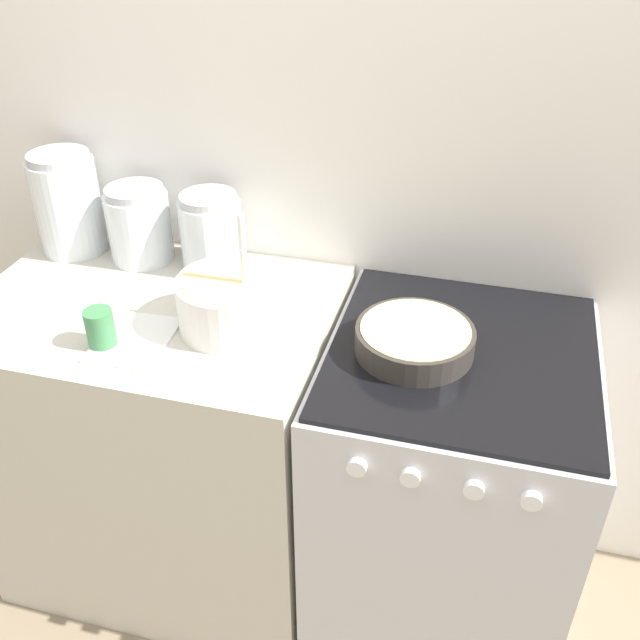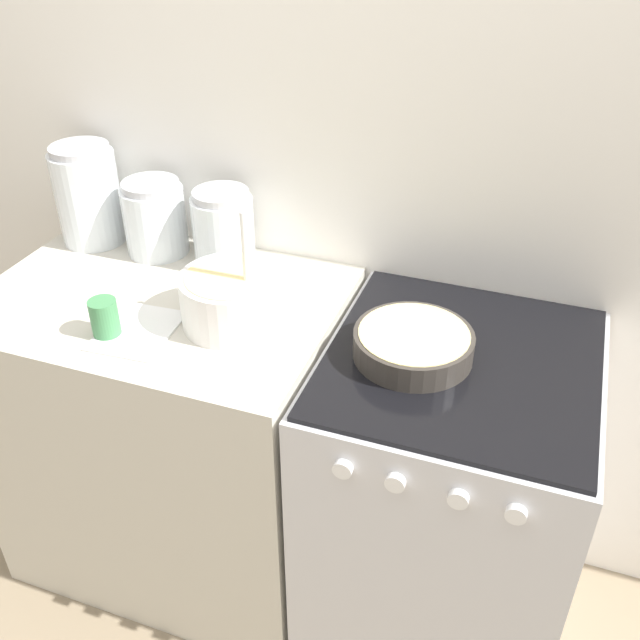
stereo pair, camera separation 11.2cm
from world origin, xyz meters
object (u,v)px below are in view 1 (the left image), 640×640
Objects in this scene: storage_jar_middle at (140,229)px; storage_jar_left at (69,209)px; mixing_bowl at (229,300)px; storage_jar_right at (212,237)px; tin_can at (100,329)px; baking_pan at (415,339)px; stove at (444,494)px.

storage_jar_left is at bearing 180.00° from storage_jar_middle.
storage_jar_right is (-0.14, 0.25, 0.02)m from mixing_bowl.
mixing_bowl is at bearing 30.89° from tin_can.
storage_jar_middle is at bearing 162.83° from baking_pan.
storage_jar_left is at bearing 166.27° from baking_pan.
tin_can is at bearing -104.64° from storage_jar_right.
tin_can is at bearing -75.82° from storage_jar_middle.
baking_pan is at bearing -13.73° from storage_jar_left.
baking_pan is 2.85× the size of tin_can.
storage_jar_middle is (-0.35, 0.25, 0.02)m from mixing_bowl.
storage_jar_left is 1.33× the size of storage_jar_right.
baking_pan is (-0.11, -0.03, 0.49)m from stove.
storage_jar_right is (0.21, 0.00, 0.00)m from storage_jar_middle.
stove is at bearing -11.08° from storage_jar_left.
baking_pan is at bearing -166.01° from stove.
stove is 0.95m from tin_can.
storage_jar_right is at bearing 0.00° from storage_jar_middle.
storage_jar_left is (-0.99, 0.24, 0.09)m from baking_pan.
storage_jar_left reaches higher than baking_pan.
mixing_bowl is 1.40× the size of storage_jar_right.
storage_jar_left reaches higher than tin_can.
baking_pan is 1.02m from storage_jar_left.
tin_can is (0.31, -0.40, -0.07)m from storage_jar_left.
mixing_bowl is at bearing -60.18° from storage_jar_right.
stove is 0.90m from storage_jar_right.
mixing_bowl reaches higher than storage_jar_left.
stove is at bearing 4.03° from mixing_bowl.
storage_jar_left reaches higher than storage_jar_right.
stove is 3.12× the size of mixing_bowl.
mixing_bowl is 0.61m from storage_jar_left.
stove is at bearing -13.57° from storage_jar_middle.
tin_can is at bearing -149.11° from mixing_bowl.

